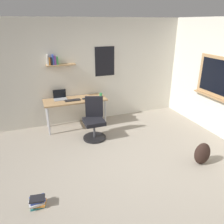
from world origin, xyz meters
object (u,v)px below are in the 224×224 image
Objects in this scene: office_chair at (94,121)px; laptop at (60,97)px; computer_mouse at (84,99)px; backpack at (202,154)px; desk at (75,102)px; book_stack_on_floor at (37,202)px; keyboard at (73,100)px; coffee_mug at (101,95)px.

laptop is at bearing 125.37° from office_chair.
computer_mouse is 2.92m from backpack.
laptop is 0.71× the size of backpack.
desk is at bearing 110.50° from office_chair.
desk is 14.53× the size of computer_mouse.
office_chair is 2.34m from backpack.
laptop is at bearing 73.50° from book_stack_on_floor.
coffee_mug is (0.73, 0.05, 0.04)m from keyboard.
coffee_mug is (0.39, 0.69, 0.37)m from office_chair.
coffee_mug reaches higher than book_stack_on_floor.
keyboard is at bearing -176.09° from coffee_mug.
laptop is 3.37× the size of coffee_mug.
book_stack_on_floor is (-0.76, -2.57, -0.71)m from laptop.
computer_mouse is at bearing -21.38° from laptop.
keyboard is at bearing -136.25° from desk.
coffee_mug is at bearing -1.95° from desk.
coffee_mug reaches higher than backpack.
office_chair is 9.13× the size of computer_mouse.
laptop is (-0.34, 0.14, 0.13)m from desk.
office_chair reaches higher than keyboard.
desk is 0.39m from laptop.
laptop reaches higher than computer_mouse.
computer_mouse is at bearing 125.24° from backpack.
backpack is at bearing -54.76° from computer_mouse.
laptop is (-0.61, 0.86, 0.38)m from office_chair.
office_chair is at bearing 133.11° from backpack.
book_stack_on_floor is at bearing -119.01° from computer_mouse.
book_stack_on_floor is at bearing -114.40° from desk.
backpack reaches higher than book_stack_on_floor.
desk is at bearing -22.50° from laptop.
computer_mouse is (0.28, 0.00, 0.01)m from keyboard.
laptop is 2.77m from book_stack_on_floor.
coffee_mug reaches higher than desk.
coffee_mug is (1.00, -0.16, -0.01)m from laptop.
laptop is at bearing 158.62° from computer_mouse.
computer_mouse is 0.45m from coffee_mug.
laptop is 1.22× the size of book_stack_on_floor.
computer_mouse reaches higher than desk.
office_chair is 2.21m from book_stack_on_floor.
keyboard is at bearing 180.00° from computer_mouse.
office_chair is (0.27, -0.71, -0.25)m from desk.
office_chair reaches higher than computer_mouse.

